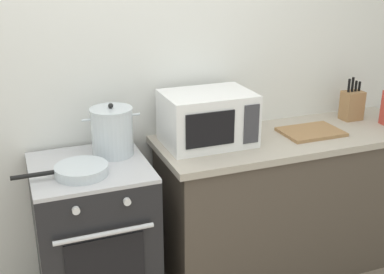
% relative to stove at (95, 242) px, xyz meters
% --- Properties ---
extents(back_wall, '(4.40, 0.10, 2.50)m').
position_rel_stove_xyz_m(back_wall, '(0.65, 0.37, 0.79)').
color(back_wall, silver).
rests_on(back_wall, ground_plane).
extents(lower_cabinet_right, '(1.64, 0.56, 0.88)m').
position_rel_stove_xyz_m(lower_cabinet_right, '(1.25, 0.02, -0.02)').
color(lower_cabinet_right, '#4C4238').
rests_on(lower_cabinet_right, ground_plane).
extents(countertop_right, '(1.70, 0.60, 0.04)m').
position_rel_stove_xyz_m(countertop_right, '(1.25, 0.02, 0.44)').
color(countertop_right, '#ADA393').
rests_on(countertop_right, lower_cabinet_right).
extents(stove, '(0.60, 0.64, 0.92)m').
position_rel_stove_xyz_m(stove, '(0.00, 0.00, 0.00)').
color(stove, black).
rests_on(stove, ground_plane).
extents(stock_pot, '(0.31, 0.23, 0.29)m').
position_rel_stove_xyz_m(stock_pot, '(0.15, 0.11, 0.59)').
color(stock_pot, silver).
rests_on(stock_pot, stove).
extents(frying_pan, '(0.46, 0.26, 0.05)m').
position_rel_stove_xyz_m(frying_pan, '(-0.06, -0.10, 0.48)').
color(frying_pan, silver).
rests_on(frying_pan, stove).
extents(microwave, '(0.50, 0.37, 0.30)m').
position_rel_stove_xyz_m(microwave, '(0.70, 0.08, 0.61)').
color(microwave, white).
rests_on(microwave, countertop_right).
extents(cutting_board, '(0.36, 0.26, 0.02)m').
position_rel_stove_xyz_m(cutting_board, '(1.35, 0.00, 0.47)').
color(cutting_board, '#997047').
rests_on(cutting_board, countertop_right).
extents(knife_block, '(0.13, 0.10, 0.28)m').
position_rel_stove_xyz_m(knife_block, '(1.75, 0.14, 0.56)').
color(knife_block, '#997047').
rests_on(knife_block, countertop_right).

